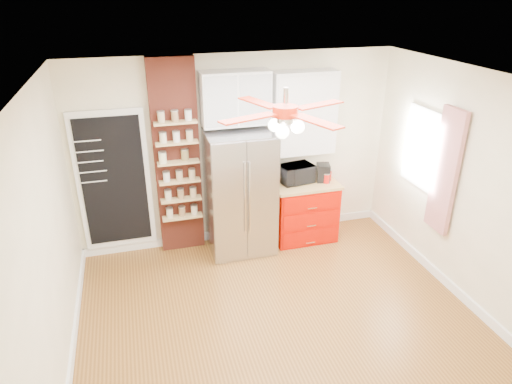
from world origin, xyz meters
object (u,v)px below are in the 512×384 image
object	(u,v)px
ceiling_fan	(285,112)
pantry_jar_oats	(163,158)
red_cabinet	(303,210)
canister_left	(326,178)
toaster_oven	(296,174)
fridge	(240,193)
coffee_maker	(323,173)

from	to	relation	value
ceiling_fan	pantry_jar_oats	size ratio (longest dim) A/B	10.03
red_cabinet	canister_left	size ratio (longest dim) A/B	7.04
ceiling_fan	canister_left	bearing A→B (deg)	52.80
pantry_jar_oats	red_cabinet	bearing A→B (deg)	-2.58
ceiling_fan	pantry_jar_oats	world-z (taller)	ceiling_fan
canister_left	pantry_jar_oats	distance (m)	2.32
canister_left	pantry_jar_oats	bearing A→B (deg)	175.65
red_cabinet	toaster_oven	world-z (taller)	toaster_oven
red_cabinet	pantry_jar_oats	bearing A→B (deg)	177.42
fridge	ceiling_fan	distance (m)	2.25
toaster_oven	ceiling_fan	bearing A→B (deg)	-125.34
red_cabinet	ceiling_fan	distance (m)	2.75
pantry_jar_oats	fridge	bearing A→B (deg)	-7.90
red_cabinet	canister_left	world-z (taller)	canister_left
coffee_maker	fridge	bearing A→B (deg)	-163.15
toaster_oven	coffee_maker	size ratio (longest dim) A/B	1.85
red_cabinet	ceiling_fan	world-z (taller)	ceiling_fan
ceiling_fan	pantry_jar_oats	distance (m)	2.28
red_cabinet	toaster_oven	distance (m)	0.59
coffee_maker	pantry_jar_oats	bearing A→B (deg)	-167.49
fridge	pantry_jar_oats	distance (m)	1.16
fridge	toaster_oven	world-z (taller)	fridge
toaster_oven	canister_left	distance (m)	0.44
pantry_jar_oats	canister_left	bearing A→B (deg)	-4.35
ceiling_fan	pantry_jar_oats	xyz separation A→B (m)	(-1.05, 1.77, -0.98)
fridge	red_cabinet	xyz separation A→B (m)	(0.97, 0.05, -0.42)
fridge	red_cabinet	bearing A→B (deg)	2.95
red_cabinet	toaster_oven	size ratio (longest dim) A/B	2.00
toaster_oven	canister_left	world-z (taller)	toaster_oven
fridge	coffee_maker	world-z (taller)	fridge
canister_left	ceiling_fan	bearing A→B (deg)	-127.20
toaster_oven	pantry_jar_oats	size ratio (longest dim) A/B	3.37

